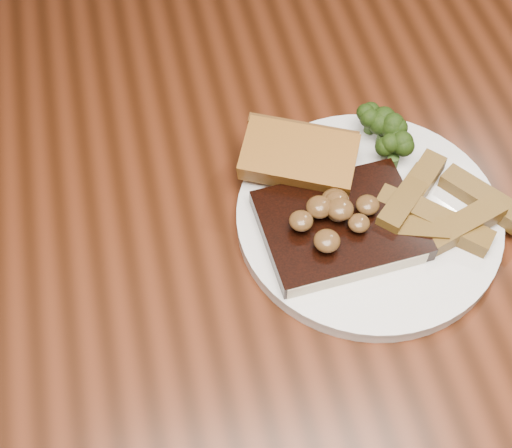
{
  "coord_description": "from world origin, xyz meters",
  "views": [
    {
      "loc": [
        -0.1,
        -0.36,
        1.34
      ],
      "look_at": [
        -0.02,
        0.01,
        0.78
      ],
      "focal_mm": 50.0,
      "sensor_mm": 36.0,
      "label": 1
    }
  ],
  "objects_px": {
    "steak": "(340,226)",
    "potato_wedges": "(447,210)",
    "dining_table": "(273,288)",
    "chair_far": "(99,58)",
    "plate": "(368,219)",
    "garlic_bread": "(298,170)"
  },
  "relations": [
    {
      "from": "steak",
      "to": "potato_wedges",
      "type": "height_order",
      "value": "potato_wedges"
    },
    {
      "from": "dining_table",
      "to": "steak",
      "type": "xyz_separation_m",
      "value": [
        0.06,
        -0.01,
        0.12
      ]
    },
    {
      "from": "dining_table",
      "to": "potato_wedges",
      "type": "distance_m",
      "value": 0.21
    },
    {
      "from": "steak",
      "to": "plate",
      "type": "bearing_deg",
      "value": 16.23
    },
    {
      "from": "plate",
      "to": "chair_far",
      "type": "bearing_deg",
      "value": 112.81
    },
    {
      "from": "garlic_bread",
      "to": "potato_wedges",
      "type": "xyz_separation_m",
      "value": [
        0.13,
        -0.08,
        -0.0
      ]
    },
    {
      "from": "steak",
      "to": "garlic_bread",
      "type": "distance_m",
      "value": 0.08
    },
    {
      "from": "plate",
      "to": "potato_wedges",
      "type": "height_order",
      "value": "potato_wedges"
    },
    {
      "from": "steak",
      "to": "potato_wedges",
      "type": "relative_size",
      "value": 1.29
    },
    {
      "from": "garlic_bread",
      "to": "chair_far",
      "type": "bearing_deg",
      "value": 136.18
    },
    {
      "from": "steak",
      "to": "potato_wedges",
      "type": "bearing_deg",
      "value": -6.57
    },
    {
      "from": "dining_table",
      "to": "chair_far",
      "type": "height_order",
      "value": "chair_far"
    },
    {
      "from": "chair_far",
      "to": "dining_table",
      "type": "bearing_deg",
      "value": 98.13
    },
    {
      "from": "dining_table",
      "to": "potato_wedges",
      "type": "xyz_separation_m",
      "value": [
        0.17,
        -0.01,
        0.12
      ]
    },
    {
      "from": "plate",
      "to": "steak",
      "type": "height_order",
      "value": "steak"
    },
    {
      "from": "plate",
      "to": "steak",
      "type": "xyz_separation_m",
      "value": [
        -0.03,
        -0.01,
        0.02
      ]
    },
    {
      "from": "dining_table",
      "to": "garlic_bread",
      "type": "bearing_deg",
      "value": 59.18
    },
    {
      "from": "dining_table",
      "to": "chair_far",
      "type": "bearing_deg",
      "value": 104.79
    },
    {
      "from": "dining_table",
      "to": "garlic_bread",
      "type": "distance_m",
      "value": 0.14
    },
    {
      "from": "dining_table",
      "to": "plate",
      "type": "relative_size",
      "value": 6.1
    },
    {
      "from": "chair_far",
      "to": "plate",
      "type": "distance_m",
      "value": 0.73
    },
    {
      "from": "dining_table",
      "to": "steak",
      "type": "bearing_deg",
      "value": -8.7
    }
  ]
}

